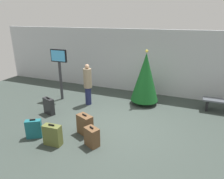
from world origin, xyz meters
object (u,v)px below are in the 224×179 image
(waiting_bench, at_px, (223,103))
(traveller_0, at_px, (88,84))
(holiday_tree, at_px, (145,77))
(suitcase_3, at_px, (49,106))
(suitcase_2, at_px, (92,137))
(suitcase_4, at_px, (34,129))
(suitcase_1, at_px, (85,125))
(suitcase_0, at_px, (53,135))
(flight_info_kiosk, at_px, (60,66))

(waiting_bench, distance_m, traveller_0, 5.27)
(holiday_tree, height_order, suitcase_3, holiday_tree)
(holiday_tree, bearing_deg, waiting_bench, 6.22)
(holiday_tree, height_order, suitcase_2, holiday_tree)
(holiday_tree, bearing_deg, traveller_0, -156.51)
(suitcase_4, bearing_deg, suitcase_1, 29.91)
(holiday_tree, height_order, suitcase_4, holiday_tree)
(holiday_tree, xyz_separation_m, suitcase_0, (-1.69, -3.84, -0.85))
(flight_info_kiosk, bearing_deg, waiting_bench, 10.31)
(traveller_0, height_order, suitcase_1, traveller_0)
(waiting_bench, bearing_deg, suitcase_0, -138.13)
(waiting_bench, height_order, suitcase_1, suitcase_1)
(traveller_0, bearing_deg, suitcase_0, -81.41)
(flight_info_kiosk, relative_size, suitcase_4, 3.59)
(flight_info_kiosk, height_order, suitcase_1, flight_info_kiosk)
(traveller_0, relative_size, suitcase_3, 2.59)
(holiday_tree, height_order, flight_info_kiosk, holiday_tree)
(holiday_tree, height_order, suitcase_0, holiday_tree)
(flight_info_kiosk, xyz_separation_m, suitcase_1, (2.37, -2.15, -1.16))
(suitcase_4, bearing_deg, suitcase_0, -6.82)
(suitcase_2, bearing_deg, traveller_0, 120.34)
(suitcase_4, bearing_deg, suitcase_3, 112.72)
(traveller_0, relative_size, suitcase_2, 2.89)
(flight_info_kiosk, distance_m, traveller_0, 1.48)
(waiting_bench, distance_m, suitcase_4, 6.77)
(traveller_0, bearing_deg, suitcase_2, -59.66)
(flight_info_kiosk, height_order, traveller_0, flight_info_kiosk)
(suitcase_0, relative_size, suitcase_1, 0.97)
(waiting_bench, distance_m, suitcase_1, 5.27)
(suitcase_2, distance_m, suitcase_4, 1.82)
(waiting_bench, height_order, suitcase_0, suitcase_0)
(suitcase_3, bearing_deg, holiday_tree, 36.71)
(suitcase_1, height_order, suitcase_4, suitcase_1)
(suitcase_1, relative_size, suitcase_3, 1.01)
(suitcase_1, height_order, suitcase_3, suitcase_1)
(suitcase_0, bearing_deg, suitcase_3, 131.19)
(flight_info_kiosk, xyz_separation_m, suitcase_3, (0.44, -1.43, -1.17))
(suitcase_3, height_order, suitcase_4, suitcase_3)
(waiting_bench, bearing_deg, traveller_0, -166.22)
(flight_info_kiosk, relative_size, suitcase_0, 3.40)
(holiday_tree, distance_m, waiting_bench, 3.08)
(suitcase_0, bearing_deg, suitcase_4, 173.18)
(waiting_bench, relative_size, suitcase_2, 2.48)
(flight_info_kiosk, bearing_deg, suitcase_1, -42.21)
(waiting_bench, xyz_separation_m, suitcase_2, (-3.60, -3.79, -0.08))
(holiday_tree, bearing_deg, suitcase_3, -143.29)
(suitcase_3, relative_size, suitcase_4, 1.08)
(flight_info_kiosk, xyz_separation_m, suitcase_2, (2.85, -2.61, -1.20))
(suitcase_2, relative_size, suitcase_3, 0.90)
(suitcase_3, xyz_separation_m, suitcase_4, (0.62, -1.47, -0.02))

